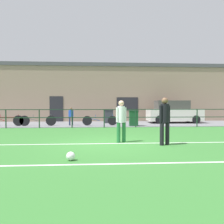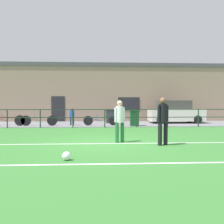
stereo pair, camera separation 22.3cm
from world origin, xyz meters
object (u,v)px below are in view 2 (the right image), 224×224
Objects in this scene: soccer_ball_spare at (66,156)px; parked_car_red at (175,112)px; trash_bin_0 at (134,118)px; bicycle_parked_0 at (101,120)px; bicycle_parked_1 at (7,120)px; trash_bin_1 at (110,116)px; player_striker at (120,119)px; player_goalkeeper at (163,118)px; spectator_child at (72,115)px; bicycle_parked_2 at (39,120)px.

parked_car_red is (6.68, 11.70, 0.71)m from soccer_ball_spare.
soccer_ball_spare is at bearing -108.80° from trash_bin_0.
parked_car_red is at bearing 60.25° from soccer_ball_spare.
bicycle_parked_0 is 6.25m from bicycle_parked_1.
player_striker is at bearing -90.28° from trash_bin_1.
player_striker is (-1.50, 0.74, -0.06)m from player_goalkeeper.
parked_car_red is 4.99m from trash_bin_1.
spectator_child is at bearing -146.67° from trash_bin_1.
soccer_ball_spare is 0.10× the size of bicycle_parked_0.
trash_bin_0 is (2.23, -0.46, 0.18)m from bicycle_parked_0.
bicycle_parked_1 is (-4.29, -0.19, -0.33)m from spectator_child.
soccer_ball_spare is 10.36m from bicycle_parked_2.
player_goalkeeper is 8.94m from spectator_child.
spectator_child is 0.52× the size of bicycle_parked_0.
parked_car_red reaches higher than trash_bin_1.
bicycle_parked_0 is at bearing -110.48° from trash_bin_1.
player_goalkeeper is 9.80m from trash_bin_1.
trash_bin_1 is at bearing -105.16° from player_goalkeeper.
soccer_ball_spare is at bearing 10.41° from player_goalkeeper.
bicycle_parked_1 is (-6.93, 7.00, -0.54)m from player_striker.
trash_bin_0 is at bearing -146.75° from parked_car_red.
bicycle_parked_2 is at bearing -78.62° from player_striker.
player_striker is 0.67× the size of bicycle_parked_1.
player_striker is 9.86m from bicycle_parked_1.
player_goalkeeper is at bearing -42.52° from bicycle_parked_1.
bicycle_parked_1 is 1.01× the size of bicycle_parked_2.
spectator_child is (-0.98, 10.06, 0.60)m from soccer_ball_spare.
bicycle_parked_1 is 7.25m from trash_bin_1.
spectator_child is 0.51× the size of bicycle_parked_2.
soccer_ball_spare is 0.23× the size of trash_bin_1.
player_goalkeeper reaches higher than trash_bin_0.
trash_bin_0 is at bearing -114.07° from player_goalkeeper.
parked_car_red is at bearing -1.47° from trash_bin_1.
bicycle_parked_0 is (1.95, -0.19, -0.36)m from spectator_child.
spectator_child reaches higher than trash_bin_0.
player_striker reaches higher than soccer_ball_spare.
soccer_ball_spare is at bearing -98.20° from trash_bin_1.
bicycle_parked_1 is at bearing -66.22° from player_goalkeeper.
trash_bin_0 is 2.84m from trash_bin_1.
parked_car_red reaches higher than bicycle_parked_1.
player_striker is 6.96× the size of soccer_ball_spare.
bicycle_parked_0 is 2.09m from trash_bin_1.
player_striker reaches higher than bicycle_parked_2.
player_goalkeeper reaches higher than player_striker.
spectator_child is (-2.64, 7.19, -0.21)m from player_striker.
player_goalkeeper reaches higher than bicycle_parked_1.
soccer_ball_spare is 9.92m from bicycle_parked_0.
parked_car_red is 1.68× the size of bicycle_parked_1.
parked_car_red is at bearing 17.73° from bicycle_parked_0.
bicycle_parked_1 is at bearing -171.32° from parked_car_red.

